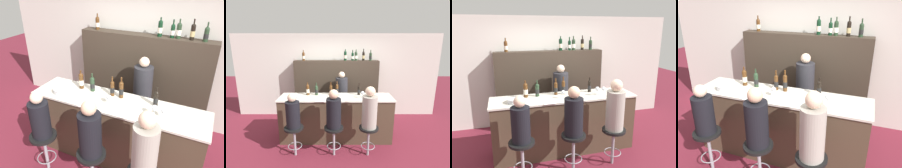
# 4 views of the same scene
# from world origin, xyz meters

# --- Properties ---
(ground_plane) EXTENTS (16.00, 16.00, 0.00)m
(ground_plane) POSITION_xyz_m (0.00, 0.00, 0.00)
(ground_plane) COLOR maroon
(wall_back) EXTENTS (6.40, 0.05, 2.60)m
(wall_back) POSITION_xyz_m (0.00, 1.78, 1.30)
(wall_back) COLOR beige
(wall_back) RESTS_ON ground_plane
(bar_counter) EXTENTS (2.69, 0.66, 1.09)m
(bar_counter) POSITION_xyz_m (0.00, 0.31, 0.55)
(bar_counter) COLOR #473828
(bar_counter) RESTS_ON ground_plane
(back_bar_cabinet) EXTENTS (2.52, 0.28, 1.81)m
(back_bar_cabinet) POSITION_xyz_m (0.00, 1.56, 0.91)
(back_bar_cabinet) COLOR #382D23
(back_bar_cabinet) RESTS_ON ground_plane
(wine_bottle_counter_0) EXTENTS (0.08, 0.08, 0.31)m
(wine_bottle_counter_0) POSITION_xyz_m (-0.69, 0.47, 1.23)
(wine_bottle_counter_0) COLOR #4C2D14
(wine_bottle_counter_0) RESTS_ON bar_counter
(wine_bottle_counter_1) EXTENTS (0.07, 0.07, 0.30)m
(wine_bottle_counter_1) POSITION_xyz_m (-0.48, 0.47, 1.22)
(wine_bottle_counter_1) COLOR #233823
(wine_bottle_counter_1) RESTS_ON bar_counter
(wine_bottle_counter_2) EXTENTS (0.07, 0.07, 0.32)m
(wine_bottle_counter_2) POSITION_xyz_m (-0.13, 0.47, 1.22)
(wine_bottle_counter_2) COLOR #4C2D14
(wine_bottle_counter_2) RESTS_ON bar_counter
(wine_bottle_counter_3) EXTENTS (0.07, 0.07, 0.34)m
(wine_bottle_counter_3) POSITION_xyz_m (0.02, 0.47, 1.23)
(wine_bottle_counter_3) COLOR #4C2D14
(wine_bottle_counter_3) RESTS_ON bar_counter
(wine_bottle_counter_4) EXTENTS (0.07, 0.07, 0.29)m
(wine_bottle_counter_4) POSITION_xyz_m (0.56, 0.47, 1.21)
(wine_bottle_counter_4) COLOR black
(wine_bottle_counter_4) RESTS_ON bar_counter
(wine_bottle_backbar_0) EXTENTS (0.08, 0.08, 0.30)m
(wine_bottle_backbar_0) POSITION_xyz_m (-0.97, 1.56, 1.94)
(wine_bottle_backbar_0) COLOR #4C2D14
(wine_bottle_backbar_0) RESTS_ON back_bar_cabinet
(wine_bottle_backbar_1) EXTENTS (0.08, 0.08, 0.33)m
(wine_bottle_backbar_1) POSITION_xyz_m (0.26, 1.56, 1.96)
(wine_bottle_backbar_1) COLOR black
(wine_bottle_backbar_1) RESTS_ON back_bar_cabinet
(wine_bottle_backbar_2) EXTENTS (0.07, 0.07, 0.31)m
(wine_bottle_backbar_2) POSITION_xyz_m (0.48, 1.56, 1.93)
(wine_bottle_backbar_2) COLOR black
(wine_bottle_backbar_2) RESTS_ON back_bar_cabinet
(wine_bottle_backbar_3) EXTENTS (0.08, 0.08, 0.32)m
(wine_bottle_backbar_3) POSITION_xyz_m (0.58, 1.56, 1.95)
(wine_bottle_backbar_3) COLOR #233823
(wine_bottle_backbar_3) RESTS_ON back_bar_cabinet
(wine_bottle_backbar_4) EXTENTS (0.08, 0.08, 0.34)m
(wine_bottle_backbar_4) POSITION_xyz_m (0.80, 1.56, 1.95)
(wine_bottle_backbar_4) COLOR black
(wine_bottle_backbar_4) RESTS_ON back_bar_cabinet
(wine_bottle_backbar_5) EXTENTS (0.08, 0.08, 0.31)m
(wine_bottle_backbar_5) POSITION_xyz_m (1.01, 1.56, 1.94)
(wine_bottle_backbar_5) COLOR #233823
(wine_bottle_backbar_5) RESTS_ON back_bar_cabinet
(wine_glass_0) EXTENTS (0.07, 0.07, 0.15)m
(wine_glass_0) POSITION_xyz_m (-0.05, 0.21, 1.20)
(wine_glass_0) COLOR silver
(wine_glass_0) RESTS_ON bar_counter
(wine_glass_1) EXTENTS (0.08, 0.08, 0.17)m
(wine_glass_1) POSITION_xyz_m (0.61, 0.21, 1.22)
(wine_glass_1) COLOR silver
(wine_glass_1) RESTS_ON bar_counter
(wine_glass_2) EXTENTS (0.08, 0.08, 0.16)m
(wine_glass_2) POSITION_xyz_m (0.74, 0.21, 1.21)
(wine_glass_2) COLOR silver
(wine_glass_2) RESTS_ON bar_counter
(metal_bowl) EXTENTS (0.25, 0.25, 0.07)m
(metal_bowl) POSITION_xyz_m (-0.91, 0.20, 1.13)
(metal_bowl) COLOR #B7B7BC
(metal_bowl) RESTS_ON bar_counter
(tasting_menu) EXTENTS (0.21, 0.30, 0.00)m
(tasting_menu) POSITION_xyz_m (-0.34, 0.11, 1.10)
(tasting_menu) COLOR white
(tasting_menu) RESTS_ON bar_counter
(bar_stool_left) EXTENTS (0.40, 0.40, 0.66)m
(bar_stool_left) POSITION_xyz_m (-0.87, -0.36, 0.52)
(bar_stool_left) COLOR gray
(bar_stool_left) RESTS_ON ground_plane
(guest_seated_left) EXTENTS (0.28, 0.28, 0.73)m
(guest_seated_left) POSITION_xyz_m (-0.87, -0.36, 0.97)
(guest_seated_left) COLOR black
(guest_seated_left) RESTS_ON bar_stool_left
(bar_stool_middle) EXTENTS (0.40, 0.40, 0.66)m
(bar_stool_middle) POSITION_xyz_m (-0.04, -0.36, 0.52)
(bar_stool_middle) COLOR gray
(bar_stool_middle) RESTS_ON ground_plane
(guest_seated_middle) EXTENTS (0.30, 0.30, 0.81)m
(guest_seated_middle) POSITION_xyz_m (-0.04, -0.36, 1.01)
(guest_seated_middle) COLOR black
(guest_seated_middle) RESTS_ON bar_stool_middle
(bar_stool_right) EXTENTS (0.40, 0.40, 0.66)m
(bar_stool_right) POSITION_xyz_m (0.68, -0.36, 0.52)
(bar_stool_right) COLOR gray
(bar_stool_right) RESTS_ON ground_plane
(guest_seated_right) EXTENTS (0.30, 0.30, 0.87)m
(guest_seated_right) POSITION_xyz_m (0.68, -0.36, 1.04)
(guest_seated_right) COLOR gray
(guest_seated_right) RESTS_ON bar_stool_right
(bartender) EXTENTS (0.34, 0.34, 1.55)m
(bartender) POSITION_xyz_m (0.15, 1.14, 0.71)
(bartender) COLOR #28282D
(bartender) RESTS_ON ground_plane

